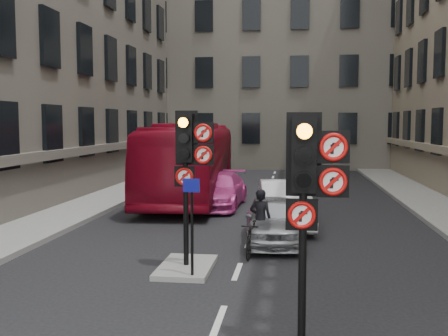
% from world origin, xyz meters
% --- Properties ---
extents(pavement_left, '(3.00, 50.00, 0.16)m').
position_xyz_m(pavement_left, '(-7.20, 12.00, 0.08)').
color(pavement_left, gray).
rests_on(pavement_left, ground).
extents(centre_island, '(1.20, 2.00, 0.12)m').
position_xyz_m(centre_island, '(-1.20, 5.00, 0.06)').
color(centre_island, gray).
rests_on(centre_island, ground).
extents(building_far, '(30.00, 14.00, 20.00)m').
position_xyz_m(building_far, '(0.00, 38.00, 10.00)').
color(building_far, '#6C655B').
rests_on(building_far, ground).
extents(signal_near, '(0.91, 0.40, 3.58)m').
position_xyz_m(signal_near, '(1.49, 0.99, 2.58)').
color(signal_near, black).
rests_on(signal_near, ground).
extents(signal_far, '(0.91, 0.40, 3.58)m').
position_xyz_m(signal_far, '(-1.11, 4.99, 2.70)').
color(signal_far, black).
rests_on(signal_far, centre_island).
extents(car_silver, '(1.87, 4.00, 1.32)m').
position_xyz_m(car_silver, '(0.69, 8.00, 0.66)').
color(car_silver, '#96979D').
rests_on(car_silver, ground).
extents(car_white, '(2.03, 4.65, 1.49)m').
position_xyz_m(car_white, '(0.99, 10.50, 0.74)').
color(car_white, silver).
rests_on(car_white, ground).
extents(car_pink, '(2.10, 4.83, 1.38)m').
position_xyz_m(car_pink, '(-1.75, 14.03, 0.69)').
color(car_pink, '#CF3D92').
rests_on(car_pink, ground).
extents(bus_red, '(3.52, 12.26, 3.38)m').
position_xyz_m(bus_red, '(-3.29, 16.25, 1.69)').
color(bus_red, maroon).
rests_on(bus_red, ground).
extents(motorcycle, '(0.60, 1.55, 0.91)m').
position_xyz_m(motorcycle, '(0.23, 6.40, 0.45)').
color(motorcycle, black).
rests_on(motorcycle, ground).
extents(motorcyclist, '(0.66, 0.49, 1.65)m').
position_xyz_m(motorcyclist, '(0.39, 7.22, 0.82)').
color(motorcyclist, black).
rests_on(motorcyclist, ground).
extents(info_sign, '(0.36, 0.11, 2.11)m').
position_xyz_m(info_sign, '(-0.90, 4.18, 1.48)').
color(info_sign, black).
rests_on(info_sign, centre_island).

